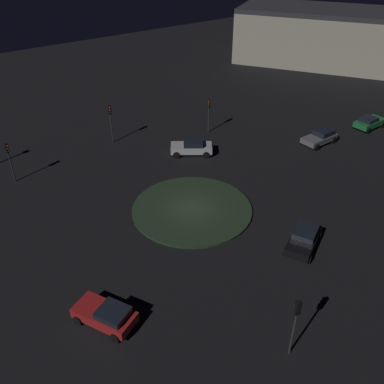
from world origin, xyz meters
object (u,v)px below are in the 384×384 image
object	(u,v)px
car_grey	(320,137)
store_building	(337,37)
car_silver	(192,147)
car_black	(304,239)
traffic_light_southeast	(9,155)
car_green	(369,122)
traffic_light_north	(296,317)
traffic_light_southwest	(209,109)
car_red	(106,315)
traffic_light_south	(110,117)

from	to	relation	value
car_grey	store_building	distance (m)	31.05
car_silver	car_grey	world-z (taller)	car_silver
car_black	traffic_light_southeast	xyz separation A→B (m)	(14.53, -21.95, 2.05)
car_silver	store_building	size ratio (longest dim) A/B	0.14
car_green	traffic_light_north	world-z (taller)	traffic_light_north
car_silver	car_grey	xyz separation A→B (m)	(-12.62, 6.17, -0.02)
car_silver	car_green	bearing A→B (deg)	16.72
store_building	car_silver	bearing A→B (deg)	74.97
car_silver	traffic_light_southwest	size ratio (longest dim) A/B	1.16
car_green	traffic_light_southwest	world-z (taller)	traffic_light_southwest
car_grey	car_green	bearing A→B (deg)	173.56
car_silver	car_green	xyz separation A→B (m)	(-20.31, 6.92, -0.05)
car_grey	store_building	xyz separation A→B (m)	(-24.96, -18.13, 3.48)
car_red	traffic_light_southwest	distance (m)	27.91
car_black	car_green	xyz separation A→B (m)	(-22.21, -9.77, 0.01)
traffic_light_southwest	traffic_light_southeast	bearing A→B (deg)	-52.79
traffic_light_southeast	car_silver	bearing A→B (deg)	33.65
store_building	traffic_light_southwest	bearing A→B (deg)	72.29
car_black	car_green	distance (m)	24.26
car_silver	car_red	bearing A→B (deg)	-103.73
car_silver	traffic_light_southwest	world-z (taller)	traffic_light_southwest
car_grey	car_red	bearing A→B (deg)	15.00
car_black	traffic_light_southeast	distance (m)	26.40
car_red	store_building	bearing A→B (deg)	-90.48
car_red	car_black	bearing A→B (deg)	-124.55
car_red	traffic_light_southwest	bearing A→B (deg)	-76.97
car_green	traffic_light_north	bearing A→B (deg)	-152.93
car_black	store_building	size ratio (longest dim) A/B	0.13
traffic_light_southwest	traffic_light_south	size ratio (longest dim) A/B	0.92
car_silver	traffic_light_south	size ratio (longest dim) A/B	1.06
traffic_light_southwest	store_building	distance (m)	34.17
traffic_light_north	traffic_light_southeast	bearing A→B (deg)	28.41
car_red	car_green	size ratio (longest dim) A/B	1.09
car_green	traffic_light_southeast	bearing A→B (deg)	161.20
traffic_light_southeast	store_building	distance (m)	54.44
traffic_light_south	car_green	bearing A→B (deg)	62.92
traffic_light_south	traffic_light_north	distance (m)	29.98
traffic_light_southeast	traffic_light_southwest	bearing A→B (deg)	45.66
store_building	car_grey	bearing A→B (deg)	93.30
car_black	traffic_light_south	size ratio (longest dim) A/B	1.03
car_green	car_grey	xyz separation A→B (m)	(7.69, -0.75, 0.03)
car_silver	store_building	bearing A→B (deg)	53.18
car_silver	store_building	distance (m)	39.59
traffic_light_southwest	traffic_light_south	distance (m)	10.75
traffic_light_southeast	car_grey	bearing A→B (deg)	29.93
car_grey	store_building	bearing A→B (deg)	-144.87
car_silver	car_green	distance (m)	21.46
car_green	traffic_light_north	xyz separation A→B (m)	(29.84, 15.55, 2.22)
traffic_light_southeast	traffic_light_southwest	distance (m)	21.14
car_black	store_building	bearing A→B (deg)	-170.41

